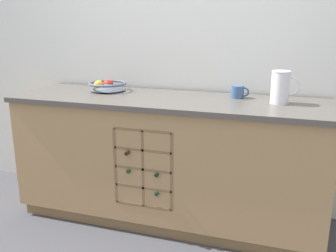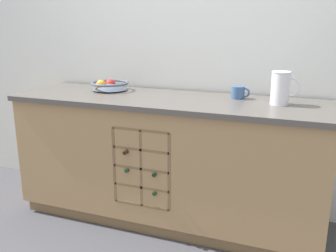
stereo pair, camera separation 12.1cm
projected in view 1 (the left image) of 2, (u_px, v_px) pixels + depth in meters
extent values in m
plane|color=#424247|center=(168.00, 216.00, 2.83)|extent=(14.00, 14.00, 0.00)
cube|color=silver|center=(184.00, 42.00, 2.84)|extent=(4.56, 0.06, 2.55)
cube|color=brown|center=(168.00, 211.00, 2.82)|extent=(2.10, 0.56, 0.09)
cube|color=tan|center=(168.00, 156.00, 2.70)|extent=(2.16, 0.62, 0.79)
cube|color=#514C47|center=(168.00, 101.00, 2.59)|extent=(2.20, 0.66, 0.03)
cube|color=brown|center=(148.00, 164.00, 2.53)|extent=(0.40, 0.01, 0.53)
cube|color=brown|center=(118.00, 163.00, 2.54)|extent=(0.02, 0.10, 0.53)
cube|color=brown|center=(174.00, 170.00, 2.42)|extent=(0.02, 0.10, 0.53)
cube|color=brown|center=(146.00, 203.00, 2.55)|extent=(0.40, 0.10, 0.02)
cube|color=brown|center=(146.00, 185.00, 2.52)|extent=(0.40, 0.10, 0.02)
cube|color=brown|center=(146.00, 167.00, 2.48)|extent=(0.40, 0.10, 0.02)
cube|color=brown|center=(145.00, 148.00, 2.45)|extent=(0.40, 0.10, 0.02)
cube|color=brown|center=(145.00, 129.00, 2.41)|extent=(0.40, 0.10, 0.02)
cube|color=brown|center=(146.00, 167.00, 2.48)|extent=(0.02, 0.10, 0.53)
cylinder|color=#19381E|center=(166.00, 183.00, 2.61)|extent=(0.07, 0.20, 0.07)
cylinder|color=#19381E|center=(159.00, 192.00, 2.47)|extent=(0.03, 0.09, 0.03)
cylinder|color=#19381E|center=(138.00, 163.00, 2.62)|extent=(0.07, 0.19, 0.07)
cylinder|color=#19381E|center=(130.00, 170.00, 2.49)|extent=(0.03, 0.08, 0.03)
cylinder|color=black|center=(166.00, 165.00, 2.58)|extent=(0.07, 0.22, 0.07)
cylinder|color=black|center=(158.00, 173.00, 2.44)|extent=(0.03, 0.09, 0.03)
cylinder|color=black|center=(138.00, 145.00, 2.58)|extent=(0.07, 0.21, 0.07)
cylinder|color=black|center=(129.00, 152.00, 2.44)|extent=(0.03, 0.09, 0.03)
cylinder|color=#4C5666|center=(108.00, 90.00, 2.86)|extent=(0.13, 0.13, 0.01)
cone|color=#4C5666|center=(108.00, 86.00, 2.85)|extent=(0.27, 0.27, 0.06)
torus|color=#4C5666|center=(108.00, 84.00, 2.85)|extent=(0.29, 0.29, 0.02)
sphere|color=red|center=(108.00, 85.00, 2.86)|extent=(0.08, 0.08, 0.08)
sphere|color=gold|center=(99.00, 85.00, 2.84)|extent=(0.08, 0.08, 0.08)
cylinder|color=white|center=(280.00, 87.00, 2.39)|extent=(0.12, 0.12, 0.21)
torus|color=white|center=(281.00, 71.00, 2.36)|extent=(0.12, 0.12, 0.01)
torus|color=white|center=(290.00, 86.00, 2.37)|extent=(0.12, 0.01, 0.12)
cylinder|color=#385684|center=(237.00, 92.00, 2.59)|extent=(0.09, 0.09, 0.09)
torus|color=#385684|center=(244.00, 92.00, 2.57)|extent=(0.07, 0.01, 0.07)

